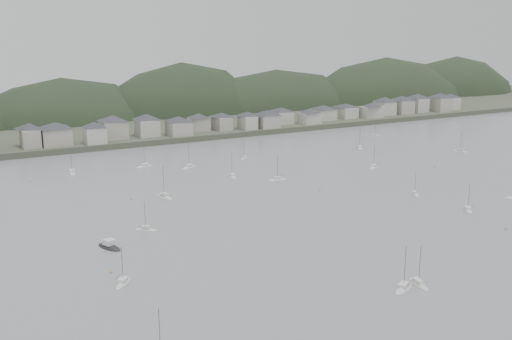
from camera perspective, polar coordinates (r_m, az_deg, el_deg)
ground at (r=156.20m, az=13.73°, el=-7.69°), size 900.00×900.00×0.00m
far_shore_land at (r=416.47m, az=-15.06°, el=5.48°), size 900.00×250.00×3.00m
forested_ridge at (r=395.14m, az=-13.34°, el=3.30°), size 851.55×103.94×102.57m
waterfront_town at (r=329.53m, az=-1.56°, el=5.23°), size 451.48×28.46×12.92m
sailboat_lead at (r=294.07m, az=19.94°, el=1.77°), size 5.02×8.11×10.59m
moored_fleet at (r=197.44m, az=-0.21°, el=-2.80°), size 250.49×166.42×13.34m
motor_launch_far at (r=157.00m, az=-14.61°, el=-7.52°), size 6.15×9.18×4.05m
mooring_buoys at (r=194.69m, az=0.41°, el=-3.04°), size 157.45×128.39×0.70m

